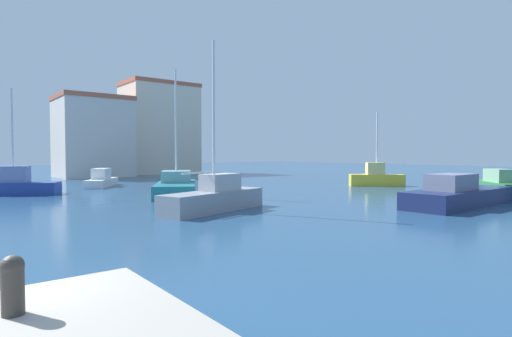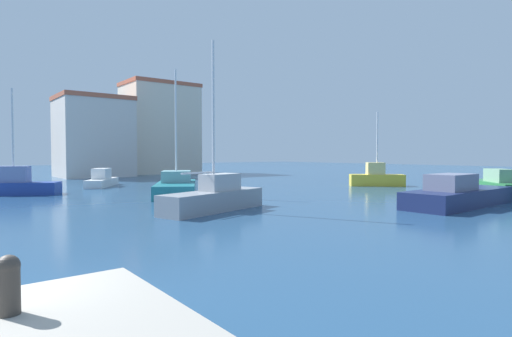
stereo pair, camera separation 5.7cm
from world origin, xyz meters
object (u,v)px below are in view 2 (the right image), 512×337
(sailboat_yellow_far_left, at_px, (376,177))
(motorboat_navy_behind_lamppost, at_px, (458,195))
(sailboat_blue_inner_mooring, at_px, (13,185))
(motorboat_green_near_pier, at_px, (496,187))
(sailboat_teal_center_channel, at_px, (176,186))
(motorboat_white_distant_north, at_px, (102,180))
(sailboat_grey_outer_mooring, at_px, (215,197))
(mooring_bollard, at_px, (8,282))

(sailboat_yellow_far_left, xyz_separation_m, motorboat_navy_behind_lamppost, (-7.91, -10.56, -0.14))
(sailboat_blue_inner_mooring, distance_m, motorboat_green_near_pier, 30.98)
(motorboat_navy_behind_lamppost, height_order, sailboat_teal_center_channel, sailboat_teal_center_channel)
(motorboat_white_distant_north, bearing_deg, motorboat_navy_behind_lamppost, -66.92)
(sailboat_grey_outer_mooring, height_order, sailboat_teal_center_channel, sailboat_teal_center_channel)
(sailboat_grey_outer_mooring, relative_size, sailboat_blue_inner_mooring, 1.14)
(mooring_bollard, distance_m, sailboat_grey_outer_mooring, 14.84)
(sailboat_teal_center_channel, height_order, sailboat_blue_inner_mooring, sailboat_teal_center_channel)
(sailboat_grey_outer_mooring, bearing_deg, motorboat_white_distant_north, 88.79)
(sailboat_grey_outer_mooring, xyz_separation_m, motorboat_white_distant_north, (0.38, 17.92, -0.12))
(sailboat_yellow_far_left, bearing_deg, mooring_bollard, -151.17)
(motorboat_green_near_pier, bearing_deg, sailboat_yellow_far_left, 83.16)
(mooring_bollard, distance_m, sailboat_blue_inner_mooring, 25.90)
(sailboat_blue_inner_mooring, bearing_deg, sailboat_yellow_far_left, -22.10)
(sailboat_yellow_far_left, xyz_separation_m, sailboat_blue_inner_mooring, (-24.97, 10.14, -0.06))
(sailboat_blue_inner_mooring, bearing_deg, sailboat_grey_outer_mooring, -66.15)
(motorboat_white_distant_north, relative_size, sailboat_blue_inner_mooring, 0.75)
(sailboat_grey_outer_mooring, bearing_deg, sailboat_teal_center_channel, 76.09)
(sailboat_yellow_far_left, bearing_deg, motorboat_white_distant_north, 143.22)
(sailboat_blue_inner_mooring, bearing_deg, sailboat_teal_center_channel, -39.44)
(sailboat_grey_outer_mooring, distance_m, sailboat_teal_center_channel, 7.87)
(mooring_bollard, distance_m, motorboat_green_near_pier, 27.72)
(sailboat_yellow_far_left, relative_size, motorboat_navy_behind_lamppost, 0.77)
(motorboat_white_distant_north, bearing_deg, mooring_bollard, -109.00)
(mooring_bollard, height_order, motorboat_navy_behind_lamppost, motorboat_navy_behind_lamppost)
(sailboat_yellow_far_left, xyz_separation_m, motorboat_green_near_pier, (-1.16, -9.69, -0.11))
(sailboat_teal_center_channel, bearing_deg, sailboat_blue_inner_mooring, 140.56)
(sailboat_teal_center_channel, distance_m, motorboat_green_near_pier, 20.27)
(motorboat_white_distant_north, distance_m, sailboat_blue_inner_mooring, 7.61)
(motorboat_white_distant_north, bearing_deg, sailboat_yellow_far_left, -36.78)
(sailboat_yellow_far_left, height_order, motorboat_navy_behind_lamppost, sailboat_yellow_far_left)
(sailboat_yellow_far_left, relative_size, sailboat_teal_center_channel, 0.76)
(sailboat_yellow_far_left, relative_size, motorboat_white_distant_north, 1.18)
(mooring_bollard, bearing_deg, motorboat_green_near_pier, 12.20)
(sailboat_grey_outer_mooring, bearing_deg, motorboat_navy_behind_lamppost, -30.36)
(mooring_bollard, relative_size, sailboat_yellow_far_left, 0.10)
(sailboat_yellow_far_left, xyz_separation_m, sailboat_grey_outer_mooring, (-18.59, -4.31, -0.07))
(motorboat_green_near_pier, bearing_deg, sailboat_blue_inner_mooring, 140.21)
(sailboat_teal_center_channel, bearing_deg, motorboat_green_near_pier, -39.98)
(motorboat_white_distant_north, xyz_separation_m, sailboat_blue_inner_mooring, (-6.76, -3.48, 0.14))
(sailboat_blue_inner_mooring, bearing_deg, mooring_bollard, -97.27)
(mooring_bollard, xyz_separation_m, sailboat_grey_outer_mooring, (9.66, 11.24, -0.66))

